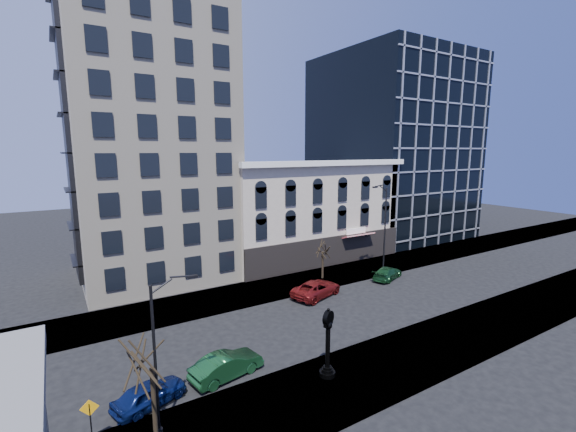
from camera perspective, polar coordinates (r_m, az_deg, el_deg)
ground at (r=31.53m, az=0.75°, el=-15.90°), size 160.00×160.00×0.00m
sidewalk_far at (r=37.95m, az=-5.86°, el=-11.29°), size 160.00×6.00×0.12m
sidewalk_near at (r=25.93m, az=11.01°, el=-22.02°), size 160.00×6.00×0.12m
cream_tower at (r=44.21m, az=-20.31°, el=16.52°), size 15.90×15.40×42.50m
victorian_row at (r=48.91m, az=2.67°, el=0.72°), size 22.60×11.19×12.50m
glass_office at (r=65.19m, az=15.04°, el=9.70°), size 20.00×20.15×28.00m
street_clock at (r=24.45m, az=5.91°, el=-18.53°), size 0.98×0.98×4.33m
street_lamp_near at (r=19.18m, az=-17.69°, el=-13.79°), size 2.06×0.37×7.95m
street_lamp_far at (r=43.09m, az=13.68°, el=1.51°), size 2.60×0.51×10.03m
bare_tree_near at (r=19.21m, az=-19.69°, el=-18.32°), size 3.59×3.59×6.16m
bare_tree_far at (r=40.93m, az=5.20°, el=-4.41°), size 2.75×2.75×4.72m
warning_sign at (r=21.54m, az=-27.27°, el=-24.75°), size 0.79×0.16×2.45m
car_near_a at (r=24.02m, az=-19.83°, el=-23.52°), size 4.30×2.78×1.36m
car_near_b at (r=25.31m, az=-9.07°, el=-20.99°), size 4.77×2.40×1.50m
car_far_a at (r=36.99m, az=4.24°, el=-10.67°), size 5.98×4.04×1.52m
car_far_b at (r=42.97m, az=14.51°, el=-8.18°), size 4.86×3.32×1.31m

